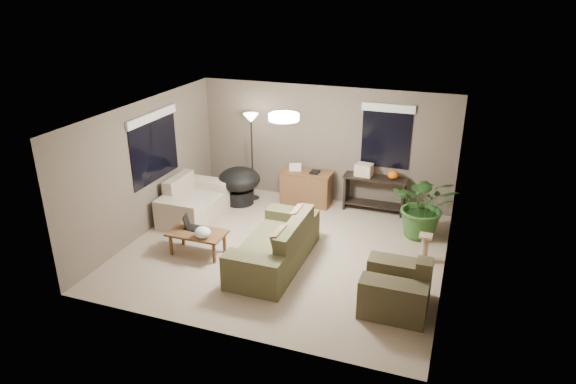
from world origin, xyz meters
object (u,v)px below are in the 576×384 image
(floor_lamp, at_px, (251,128))
(console_table, at_px, (375,191))
(coffee_table, at_px, (197,235))
(cat_scratching_post, at_px, (424,250))
(armchair, at_px, (397,289))
(main_sofa, at_px, (277,248))
(houseplant, at_px, (424,212))
(loveseat, at_px, (193,203))
(papasan_chair, at_px, (239,183))
(desk, at_px, (306,187))

(floor_lamp, bearing_deg, console_table, 5.40)
(coffee_table, bearing_deg, cat_scratching_post, 15.78)
(armchair, relative_size, console_table, 0.77)
(cat_scratching_post, bearing_deg, main_sofa, -158.69)
(console_table, height_order, houseplant, houseplant)
(loveseat, xyz_separation_m, coffee_table, (0.83, -1.32, 0.06))
(main_sofa, distance_m, console_table, 2.95)
(coffee_table, xyz_separation_m, console_table, (2.57, 2.88, 0.08))
(armchair, bearing_deg, console_table, 106.37)
(houseplant, bearing_deg, papasan_chair, 176.08)
(loveseat, height_order, cat_scratching_post, loveseat)
(armchair, distance_m, floor_lamp, 4.92)
(loveseat, bearing_deg, coffee_table, -57.88)
(desk, bearing_deg, armchair, -52.70)
(desk, distance_m, floor_lamp, 1.72)
(coffee_table, xyz_separation_m, floor_lamp, (-0.08, 2.63, 1.24))
(main_sofa, relative_size, loveseat, 1.38)
(main_sofa, relative_size, coffee_table, 2.20)
(loveseat, relative_size, console_table, 1.23)
(main_sofa, bearing_deg, papasan_chair, 128.11)
(coffee_table, relative_size, console_table, 0.77)
(floor_lamp, distance_m, cat_scratching_post, 4.39)
(floor_lamp, distance_m, houseplant, 3.94)
(loveseat, bearing_deg, console_table, 24.64)
(papasan_chair, distance_m, cat_scratching_post, 4.21)
(console_table, bearing_deg, desk, -174.30)
(main_sofa, height_order, coffee_table, main_sofa)
(loveseat, bearing_deg, houseplant, 8.88)
(main_sofa, height_order, cat_scratching_post, main_sofa)
(loveseat, relative_size, papasan_chair, 1.34)
(papasan_chair, bearing_deg, floor_lamp, 64.51)
(main_sofa, xyz_separation_m, loveseat, (-2.26, 1.16, 0.00))
(desk, height_order, floor_lamp, floor_lamp)
(armchair, xyz_separation_m, floor_lamp, (-3.62, 3.06, 1.30))
(armchair, xyz_separation_m, console_table, (-0.97, 3.32, 0.14))
(main_sofa, bearing_deg, houseplant, 40.00)
(floor_lamp, bearing_deg, houseplant, -9.24)
(console_table, bearing_deg, papasan_chair, -168.11)
(loveseat, distance_m, desk, 2.41)
(floor_lamp, height_order, cat_scratching_post, floor_lamp)
(floor_lamp, bearing_deg, desk, 5.05)
(coffee_table, bearing_deg, armchair, -7.07)
(floor_lamp, bearing_deg, main_sofa, -58.59)
(desk, xyz_separation_m, console_table, (1.44, 0.14, 0.06))
(desk, bearing_deg, coffee_table, -112.43)
(coffee_table, bearing_deg, desk, 67.57)
(main_sofa, height_order, loveseat, same)
(armchair, bearing_deg, cat_scratching_post, 80.85)
(coffee_table, xyz_separation_m, desk, (1.13, 2.73, 0.02))
(papasan_chair, xyz_separation_m, floor_lamp, (0.16, 0.34, 1.13))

